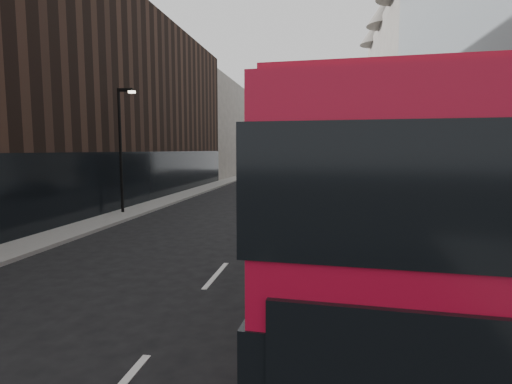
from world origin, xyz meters
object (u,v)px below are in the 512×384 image
at_px(car_b, 310,195).
at_px(car_c, 296,195).
at_px(street_lamp, 122,142).
at_px(car_a, 308,231).
at_px(red_bus, 369,212).
at_px(grey_bus, 304,168).

xyz_separation_m(car_b, car_c, (-0.96, -0.30, 0.03)).
xyz_separation_m(street_lamp, car_a, (10.78, -6.00, -3.57)).
relative_size(red_bus, car_a, 3.06).
xyz_separation_m(street_lamp, grey_bus, (9.37, 19.55, -2.28)).
bearing_deg(car_c, red_bus, -85.51).
distance_m(street_lamp, red_bus, 17.82).
bearing_deg(grey_bus, car_c, -92.21).
bearing_deg(grey_bus, car_b, -88.05).
bearing_deg(car_a, street_lamp, 144.70).
xyz_separation_m(red_bus, car_c, (-2.75, 18.83, -1.80)).
bearing_deg(car_c, car_a, -87.72).
bearing_deg(red_bus, car_a, 105.46).
xyz_separation_m(street_lamp, car_b, (10.46, 6.30, -3.56)).
xyz_separation_m(car_a, car_c, (-1.28, 12.00, 0.04)).
distance_m(car_b, car_c, 1.01).
relative_size(car_b, car_c, 0.84).
relative_size(street_lamp, red_bus, 0.63).
distance_m(red_bus, car_b, 19.30).
distance_m(grey_bus, car_c, 13.61).
bearing_deg(car_c, street_lamp, -151.54).
bearing_deg(grey_bus, car_a, -89.61).
bearing_deg(car_a, car_c, 89.88).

